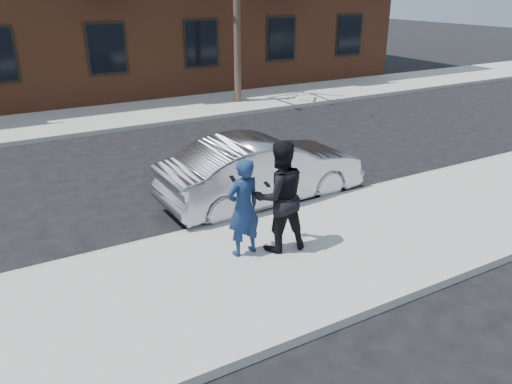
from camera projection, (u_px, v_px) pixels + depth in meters
ground at (302, 253)px, 8.76m from camera, size 100.00×100.00×0.00m
near_sidewalk at (311, 255)px, 8.53m from camera, size 50.00×3.50×0.15m
near_curb at (258, 216)px, 9.97m from camera, size 50.00×0.10×0.15m
far_sidewalk at (123, 115)px, 17.77m from camera, size 50.00×3.50×0.15m
far_curb at (138, 127)px, 16.32m from camera, size 50.00×0.10×0.15m
silver_sedan at (263, 170)px, 10.57m from camera, size 4.50×1.73×1.46m
man_hoodie at (243, 208)px, 8.14m from camera, size 0.65×0.51×1.68m
man_peacoat at (279, 196)px, 8.27m from camera, size 1.03×0.86×1.93m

